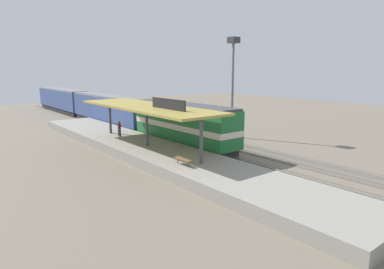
% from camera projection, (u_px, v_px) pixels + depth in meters
% --- Properties ---
extents(ground_plane, '(120.00, 120.00, 0.00)m').
position_uv_depth(ground_plane, '(200.00, 145.00, 36.23)').
color(ground_plane, '#706656').
extents(track_near, '(3.20, 110.00, 0.16)m').
position_uv_depth(track_near, '(186.00, 147.00, 35.00)').
color(track_near, '#5F5649').
rests_on(track_near, ground).
extents(track_far, '(3.20, 110.00, 0.16)m').
position_uv_depth(track_far, '(218.00, 142.00, 37.82)').
color(track_far, '#5F5649').
rests_on(track_far, ground).
extents(platform, '(6.00, 44.00, 0.90)m').
position_uv_depth(platform, '(147.00, 150.00, 32.11)').
color(platform, gray).
rests_on(platform, ground).
extents(station_canopy, '(5.20, 18.00, 4.70)m').
position_uv_depth(station_canopy, '(147.00, 108.00, 31.26)').
color(station_canopy, '#47474C').
rests_on(station_canopy, platform).
extents(platform_bench, '(0.44, 1.70, 0.50)m').
position_uv_depth(platform_bench, '(183.00, 159.00, 25.32)').
color(platform_bench, '#333338').
rests_on(platform_bench, platform).
extents(locomotive, '(2.93, 14.43, 4.44)m').
position_uv_depth(locomotive, '(183.00, 124.00, 34.84)').
color(locomotive, '#28282D').
rests_on(locomotive, track_near).
extents(passenger_carriage_front, '(2.90, 20.00, 4.24)m').
position_uv_depth(passenger_carriage_front, '(109.00, 110.00, 48.68)').
color(passenger_carriage_front, '#28282D').
rests_on(passenger_carriage_front, track_near).
extents(passenger_carriage_rear, '(2.90, 20.00, 4.24)m').
position_uv_depth(passenger_carriage_rear, '(62.00, 100.00, 64.65)').
color(passenger_carriage_rear, '#28282D').
rests_on(passenger_carriage_rear, track_near).
extents(light_mast, '(1.10, 1.10, 11.70)m').
position_uv_depth(light_mast, '(233.00, 66.00, 38.98)').
color(light_mast, slate).
rests_on(light_mast, ground).
extents(person_waiting, '(0.34, 0.34, 1.71)m').
position_uv_depth(person_waiting, '(119.00, 128.00, 36.22)').
color(person_waiting, '#4C4C51').
rests_on(person_waiting, platform).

